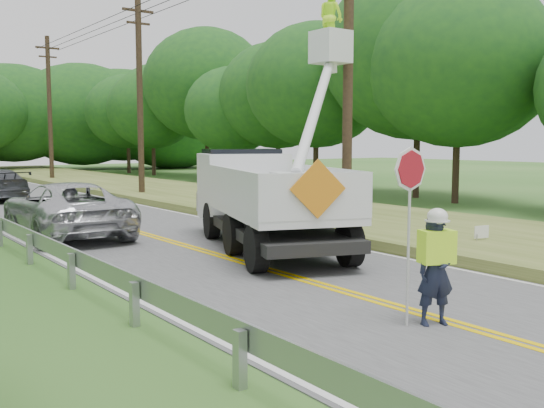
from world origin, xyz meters
TOP-DOWN VIEW (x-y plane):
  - ground at (0.00, 0.00)m, footprint 140.00×140.00m
  - road at (0.00, 14.00)m, footprint 7.20×96.00m
  - utility_poles at (5.00, 17.02)m, footprint 1.60×43.30m
  - tall_grass_verge at (7.10, 14.00)m, footprint 7.00×96.00m
  - treeline_right at (15.74, 24.89)m, footprint 10.92×53.56m
  - flagger at (-0.32, 1.27)m, footprint 1.10×0.61m
  - bucket_truck at (2.08, 9.29)m, footprint 5.57×7.87m
  - suv_silver at (-2.09, 13.62)m, footprint 2.93×5.98m
  - yard_sign at (5.91, 4.83)m, footprint 0.46×0.13m

SIDE VIEW (x-z plane):
  - ground at x=0.00m, z-range 0.00..0.00m
  - road at x=0.00m, z-range 0.00..0.02m
  - tall_grass_verge at x=7.10m, z-range 0.00..0.30m
  - yard_sign at x=5.91m, z-range 0.14..0.81m
  - suv_silver at x=-2.09m, z-range 0.02..1.66m
  - flagger at x=-0.32m, z-range -0.38..2.39m
  - bucket_truck at x=2.08m, z-range -1.99..5.25m
  - utility_poles at x=5.00m, z-range 0.27..10.27m
  - treeline_right at x=15.74m, z-range 0.43..11.99m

